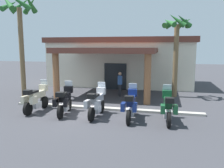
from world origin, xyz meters
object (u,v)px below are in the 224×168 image
at_px(motorcycle_silver, 96,103).
at_px(motorcycle_blue, 131,105).
at_px(motorcycle_black, 64,101).
at_px(palm_tree_near_portico, 177,35).
at_px(motorcycle_green, 168,107).
at_px(motorcycle_cream, 36,99).
at_px(palm_tree_roadside, 20,20).
at_px(motel_building, 122,61).
at_px(pedestrian, 120,82).

height_order(motorcycle_silver, motorcycle_blue, same).
bearing_deg(motorcycle_blue, motorcycle_black, 86.29).
bearing_deg(palm_tree_near_portico, motorcycle_green, -94.21).
xyz_separation_m(motorcycle_cream, motorcycle_green, (6.76, -0.20, 0.00)).
bearing_deg(palm_tree_roadside, motorcycle_silver, -28.15).
distance_m(palm_tree_roadside, palm_tree_near_portico, 10.34).
distance_m(motorcycle_cream, motorcycle_silver, 3.38).
bearing_deg(motel_building, motorcycle_blue, -77.28).
relative_size(motorcycle_cream, motorcycle_black, 1.00).
height_order(motorcycle_cream, pedestrian, pedestrian).
height_order(motel_building, motorcycle_green, motel_building).
relative_size(motel_building, pedestrian, 7.50).
distance_m(motorcycle_black, palm_tree_roadside, 7.11).
height_order(pedestrian, palm_tree_near_portico, palm_tree_near_portico).
xyz_separation_m(motorcycle_cream, motorcycle_black, (1.69, -0.14, 0.00)).
height_order(motel_building, pedestrian, motel_building).
relative_size(motorcycle_black, motorcycle_blue, 1.00).
bearing_deg(motorcycle_green, motorcycle_cream, 83.70).
relative_size(motorcycle_black, motorcycle_silver, 1.00).
bearing_deg(palm_tree_roadside, motel_building, 53.73).
bearing_deg(motorcycle_blue, motorcycle_cream, 85.20).
height_order(motorcycle_black, palm_tree_roadside, palm_tree_roadside).
xyz_separation_m(motorcycle_cream, motorcycle_blue, (5.07, -0.23, 0.00)).
distance_m(motel_building, palm_tree_near_portico, 6.97).
bearing_deg(motel_building, motorcycle_cream, -104.36).
xyz_separation_m(motorcycle_silver, motorcycle_blue, (1.69, -0.07, 0.00)).
distance_m(motorcycle_black, palm_tree_near_portico, 8.69).
height_order(motorcycle_green, pedestrian, pedestrian).
bearing_deg(motorcycle_cream, palm_tree_roadside, 42.96).
height_order(motorcycle_blue, pedestrian, pedestrian).
relative_size(motorcycle_silver, motorcycle_blue, 1.00).
bearing_deg(pedestrian, palm_tree_near_portico, -13.95).
xyz_separation_m(motorcycle_blue, palm_tree_near_portico, (2.12, 5.86, 3.46)).
relative_size(motorcycle_blue, palm_tree_roadside, 0.32).
bearing_deg(motorcycle_blue, palm_tree_roadside, 64.62).
distance_m(motorcycle_green, palm_tree_near_portico, 6.79).
relative_size(motorcycle_silver, pedestrian, 1.30).
height_order(motorcycle_cream, motorcycle_blue, same).
distance_m(motorcycle_cream, palm_tree_roadside, 6.10).
height_order(motorcycle_cream, motorcycle_black, same).
bearing_deg(motorcycle_cream, palm_tree_near_portico, -50.69).
bearing_deg(motorcycle_black, pedestrian, -28.28).
bearing_deg(pedestrian, motorcycle_cream, -150.51).
xyz_separation_m(motorcycle_silver, palm_tree_roadside, (-6.18, 3.31, 4.42)).
bearing_deg(palm_tree_near_portico, motel_building, 134.29).
distance_m(motel_building, motorcycle_silver, 10.70).
relative_size(motorcycle_cream, motorcycle_blue, 1.00).
distance_m(motorcycle_black, motorcycle_blue, 3.38).
relative_size(motorcycle_silver, palm_tree_roadside, 0.32).
xyz_separation_m(motel_building, palm_tree_roadside, (-5.33, -7.26, 2.97)).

